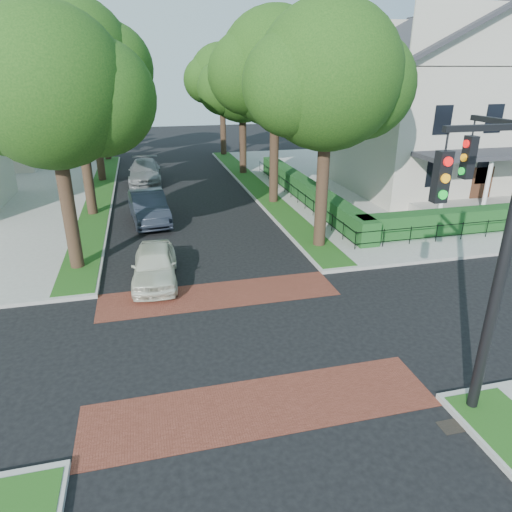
# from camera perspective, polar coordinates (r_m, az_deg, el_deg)

# --- Properties ---
(ground) EXTENTS (120.00, 120.00, 0.00)m
(ground) POSITION_cam_1_polar(r_m,az_deg,el_deg) (14.78, -2.46, -10.38)
(ground) COLOR black
(ground) RESTS_ON ground
(sidewalk_ne) EXTENTS (30.00, 30.00, 0.15)m
(sidewalk_ne) POSITION_cam_1_polar(r_m,az_deg,el_deg) (38.93, 20.95, 9.14)
(sidewalk_ne) COLOR gray
(sidewalk_ne) RESTS_ON ground
(crosswalk_far) EXTENTS (9.00, 2.20, 0.01)m
(crosswalk_far) POSITION_cam_1_polar(r_m,az_deg,el_deg) (17.51, -4.58, -4.85)
(crosswalk_far) COLOR maroon
(crosswalk_far) RESTS_ON ground
(crosswalk_near) EXTENTS (9.00, 2.20, 0.01)m
(crosswalk_near) POSITION_cam_1_polar(r_m,az_deg,el_deg) (12.27, 0.71, -18.24)
(crosswalk_near) COLOR maroon
(crosswalk_near) RESTS_ON ground
(storm_drain) EXTENTS (0.65, 0.45, 0.01)m
(storm_drain) POSITION_cam_1_polar(r_m,az_deg,el_deg) (12.66, 23.38, -18.95)
(storm_drain) COLOR black
(storm_drain) RESTS_ON ground
(grass_strip_ne) EXTENTS (1.60, 29.80, 0.02)m
(grass_strip_ne) POSITION_cam_1_polar(r_m,az_deg,el_deg) (33.20, 0.05, 8.69)
(grass_strip_ne) COLOR #1E4B15
(grass_strip_ne) RESTS_ON sidewalk_ne
(grass_strip_nw) EXTENTS (1.60, 29.80, 0.02)m
(grass_strip_nw) POSITION_cam_1_polar(r_m,az_deg,el_deg) (32.41, -18.97, 7.14)
(grass_strip_nw) COLOR #1E4B15
(grass_strip_nw) RESTS_ON sidewalk_nw
(tree_right_near) EXTENTS (7.75, 6.67, 10.66)m
(tree_right_near) POSITION_cam_1_polar(r_m,az_deg,el_deg) (21.03, 9.03, 21.10)
(tree_right_near) COLOR black
(tree_right_near) RESTS_ON sidewalk_ne
(tree_right_mid) EXTENTS (8.25, 7.09, 11.22)m
(tree_right_mid) POSITION_cam_1_polar(r_m,az_deg,el_deg) (28.60, 2.51, 22.31)
(tree_right_mid) COLOR black
(tree_right_mid) RESTS_ON sidewalk_ne
(tree_right_far) EXTENTS (7.25, 6.23, 9.74)m
(tree_right_far) POSITION_cam_1_polar(r_m,az_deg,el_deg) (37.31, -1.65, 20.66)
(tree_right_far) COLOR black
(tree_right_far) RESTS_ON sidewalk_ne
(tree_right_back) EXTENTS (7.50, 6.45, 10.20)m
(tree_right_back) POSITION_cam_1_polar(r_m,az_deg,el_deg) (46.14, -4.22, 21.37)
(tree_right_back) COLOR black
(tree_right_back) RESTS_ON sidewalk_ne
(tree_left_near) EXTENTS (7.50, 6.45, 10.20)m
(tree_left_near) POSITION_cam_1_polar(r_m,az_deg,el_deg) (19.69, -24.01, 18.45)
(tree_left_near) COLOR black
(tree_left_near) RESTS_ON sidewalk_nw
(tree_left_mid) EXTENTS (8.00, 6.88, 11.48)m
(tree_left_mid) POSITION_cam_1_polar(r_m,az_deg,el_deg) (27.62, -21.76, 21.63)
(tree_left_mid) COLOR black
(tree_left_mid) RESTS_ON sidewalk_nw
(tree_left_far) EXTENTS (7.00, 6.02, 9.86)m
(tree_left_far) POSITION_cam_1_polar(r_m,az_deg,el_deg) (36.56, -19.85, 19.75)
(tree_left_far) COLOR black
(tree_left_far) RESTS_ON sidewalk_nw
(tree_left_back) EXTENTS (7.75, 6.66, 10.44)m
(tree_left_back) POSITION_cam_1_polar(r_m,az_deg,el_deg) (45.55, -18.93, 20.50)
(tree_left_back) COLOR black
(tree_left_back) RESTS_ON sidewalk_nw
(hedge_main_road) EXTENTS (1.00, 18.00, 1.20)m
(hedge_main_road) POSITION_cam_1_polar(r_m,az_deg,el_deg) (29.90, 6.30, 8.19)
(hedge_main_road) COLOR #18471D
(hedge_main_road) RESTS_ON sidewalk_ne
(fence_main_road) EXTENTS (0.06, 18.00, 0.90)m
(fence_main_road) POSITION_cam_1_polar(r_m,az_deg,el_deg) (29.68, 4.82, 7.84)
(fence_main_road) COLOR black
(fence_main_road) RESTS_ON sidewalk_ne
(house_victorian) EXTENTS (13.00, 13.05, 12.48)m
(house_victorian) POSITION_cam_1_polar(r_m,az_deg,el_deg) (34.50, 22.42, 17.49)
(house_victorian) COLOR beige
(house_victorian) RESTS_ON sidewalk_ne
(traffic_signal) EXTENTS (2.17, 2.00, 8.00)m
(traffic_signal) POSITION_cam_1_polar(r_m,az_deg,el_deg) (11.15, 27.71, 2.62)
(traffic_signal) COLOR black
(traffic_signal) RESTS_ON sidewalk_se
(parked_car_front) EXTENTS (1.99, 4.38, 1.46)m
(parked_car_front) POSITION_cam_1_polar(r_m,az_deg,el_deg) (18.68, -12.55, -1.09)
(parked_car_front) COLOR silver
(parked_car_front) RESTS_ON ground
(parked_car_middle) EXTENTS (2.33, 5.34, 1.71)m
(parked_car_middle) POSITION_cam_1_polar(r_m,az_deg,el_deg) (26.24, -13.27, 5.96)
(parked_car_middle) COLOR #202530
(parked_car_middle) RESTS_ON ground
(parked_car_rear) EXTENTS (2.50, 5.79, 1.66)m
(parked_car_rear) POSITION_cam_1_polar(r_m,az_deg,el_deg) (35.86, -13.71, 10.19)
(parked_car_rear) COLOR gray
(parked_car_rear) RESTS_ON ground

